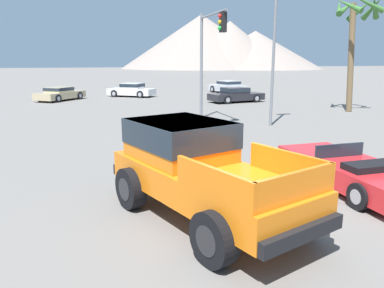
{
  "coord_description": "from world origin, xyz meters",
  "views": [
    {
      "loc": [
        -2.76,
        -7.24,
        3.24
      ],
      "look_at": [
        -0.43,
        0.6,
        1.39
      ],
      "focal_mm": 35.0,
      "sensor_mm": 36.0,
      "label": 1
    }
  ],
  "objects": [
    {
      "name": "orange_pickup_truck",
      "position": [
        -0.55,
        -0.05,
        1.1
      ],
      "size": [
        3.39,
        5.32,
        1.95
      ],
      "rotation": [
        0.0,
        0.0,
        0.33
      ],
      "color": "orange",
      "rests_on": "ground_plane"
    },
    {
      "name": "parked_car_dark",
      "position": [
        8.84,
        19.8,
        0.58
      ],
      "size": [
        4.46,
        2.42,
        1.13
      ],
      "rotation": [
        0.0,
        0.0,
        4.88
      ],
      "color": "#232328",
      "rests_on": "ground_plane"
    },
    {
      "name": "palm_tree_tall",
      "position": [
        13.64,
        12.76,
        5.35
      ],
      "size": [
        3.01,
        2.97,
        7.03
      ],
      "color": "brown",
      "rests_on": "ground_plane"
    },
    {
      "name": "ground_plane",
      "position": [
        0.0,
        0.0,
        0.0
      ],
      "size": [
        320.0,
        320.0,
        0.0
      ],
      "primitive_type": "plane",
      "color": "slate"
    },
    {
      "name": "parked_car_white",
      "position": [
        1.67,
        26.56,
        0.61
      ],
      "size": [
        4.34,
        3.77,
        1.21
      ],
      "rotation": [
        0.0,
        0.0,
        0.95
      ],
      "color": "white",
      "rests_on": "ground_plane"
    },
    {
      "name": "parked_car_silver",
      "position": [
        11.35,
        27.61,
        0.62
      ],
      "size": [
        2.94,
        4.65,
        1.2
      ],
      "rotation": [
        0.0,
        0.0,
        0.28
      ],
      "color": "#B7BABF",
      "rests_on": "ground_plane"
    },
    {
      "name": "parked_car_tan",
      "position": [
        -4.36,
        25.02,
        0.56
      ],
      "size": [
        4.05,
        4.4,
        1.09
      ],
      "rotation": [
        0.0,
        0.0,
        5.6
      ],
      "color": "tan",
      "rests_on": "ground_plane"
    },
    {
      "name": "street_lamp_post",
      "position": [
        6.31,
        9.43,
        5.15
      ],
      "size": [
        0.9,
        0.24,
        8.72
      ],
      "color": "slate",
      "rests_on": "ground_plane"
    },
    {
      "name": "distant_mountain_range",
      "position": [
        48.87,
        126.55,
        8.49
      ],
      "size": [
        70.7,
        66.04,
        19.76
      ],
      "color": "gray",
      "rests_on": "ground_plane"
    },
    {
      "name": "red_convertible_car",
      "position": [
        3.81,
        0.47,
        0.43
      ],
      "size": [
        1.92,
        4.35,
        1.04
      ],
      "rotation": [
        0.0,
        0.0,
        0.01
      ],
      "color": "red",
      "rests_on": "ground_plane"
    },
    {
      "name": "traffic_light_main",
      "position": [
        3.76,
        11.5,
        3.97
      ],
      "size": [
        0.38,
        3.73,
        5.68
      ],
      "rotation": [
        0.0,
        0.0,
        4.71
      ],
      "color": "slate",
      "rests_on": "ground_plane"
    }
  ]
}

